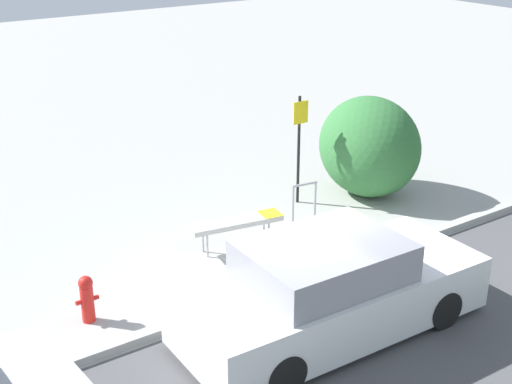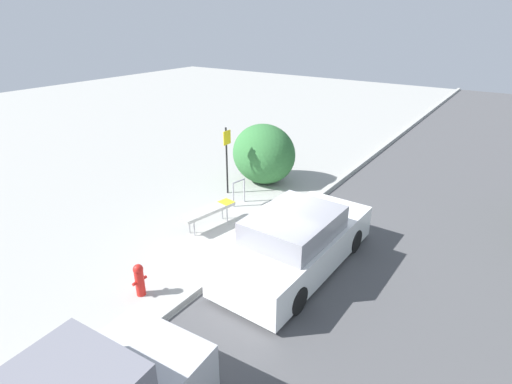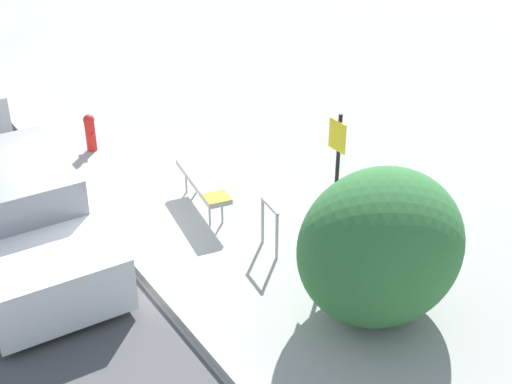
% 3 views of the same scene
% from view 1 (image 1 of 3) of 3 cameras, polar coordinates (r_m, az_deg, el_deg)
% --- Properties ---
extents(ground_plane, '(60.00, 60.00, 0.00)m').
position_cam_1_polar(ground_plane, '(11.89, 2.76, -7.64)').
color(ground_plane, '#9E9E99').
extents(curb, '(60.00, 0.20, 0.13)m').
position_cam_1_polar(curb, '(11.85, 2.77, -7.36)').
color(curb, '#A8A8A3').
rests_on(curb, ground_plane).
extents(bench, '(1.78, 0.69, 0.57)m').
position_cam_1_polar(bench, '(12.92, -1.55, -2.47)').
color(bench, '#99999E').
rests_on(bench, ground_plane).
extents(bike_rack, '(0.55, 0.13, 0.83)m').
position_cam_1_polar(bike_rack, '(14.00, 3.87, -0.52)').
color(bike_rack, '#99999E').
rests_on(bike_rack, ground_plane).
extents(sign_post, '(0.36, 0.08, 2.30)m').
position_cam_1_polar(sign_post, '(14.60, 3.47, 4.18)').
color(sign_post, black).
rests_on(sign_post, ground_plane).
extents(fire_hydrant, '(0.36, 0.22, 0.77)m').
position_cam_1_polar(fire_hydrant, '(11.10, -13.37, -8.20)').
color(fire_hydrant, red).
rests_on(fire_hydrant, ground_plane).
extents(shrub_hedge, '(1.97, 2.34, 2.15)m').
position_cam_1_polar(shrub_hedge, '(15.32, 9.04, 3.60)').
color(shrub_hedge, '#337038').
rests_on(shrub_hedge, ground_plane).
extents(parked_car_near, '(4.70, 1.98, 1.48)m').
position_cam_1_polar(parked_car_near, '(10.51, 5.96, -7.87)').
color(parked_car_near, black).
rests_on(parked_car_near, ground_plane).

